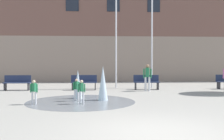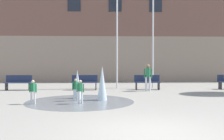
{
  "view_description": "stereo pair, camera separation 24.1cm",
  "coord_description": "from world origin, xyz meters",
  "px_view_note": "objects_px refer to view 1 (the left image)",
  "views": [
    {
      "loc": [
        -1.46,
        -6.22,
        1.71
      ],
      "look_at": [
        -0.64,
        7.51,
        1.3
      ],
      "focal_mm": 42.0,
      "sensor_mm": 36.0,
      "label": 1
    },
    {
      "loc": [
        -1.21,
        -6.23,
        1.71
      ],
      "look_at": [
        -0.64,
        7.51,
        1.3
      ],
      "focal_mm": 42.0,
      "sensor_mm": 36.0,
      "label": 2
    }
  ],
  "objects_px": {
    "child_in_fountain": "(82,90)",
    "child_running": "(34,90)",
    "child_with_pink_shirt": "(76,88)",
    "adult_near_bench": "(147,75)",
    "park_bench_near_trashcan": "(146,82)",
    "park_bench_center": "(17,82)",
    "park_bench_under_right_flagpole": "(84,82)",
    "flagpole_left": "(117,20)",
    "flagpole_right": "(152,24)"
  },
  "relations": [
    {
      "from": "child_in_fountain",
      "to": "flagpole_left",
      "type": "distance_m",
      "value": 7.9
    },
    {
      "from": "child_in_fountain",
      "to": "flagpole_left",
      "type": "xyz_separation_m",
      "value": [
        1.94,
        6.57,
        3.94
      ]
    },
    {
      "from": "flagpole_right",
      "to": "park_bench_near_trashcan",
      "type": "bearing_deg",
      "value": -117.98
    },
    {
      "from": "park_bench_center",
      "to": "child_in_fountain",
      "type": "height_order",
      "value": "child_in_fountain"
    },
    {
      "from": "park_bench_under_right_flagpole",
      "to": "flagpole_left",
      "type": "xyz_separation_m",
      "value": [
        2.1,
        1.08,
        4.03
      ]
    },
    {
      "from": "child_running",
      "to": "adult_near_bench",
      "type": "distance_m",
      "value": 7.17
    },
    {
      "from": "park_bench_under_right_flagpole",
      "to": "child_running",
      "type": "xyz_separation_m",
      "value": [
        -1.76,
        -5.47,
        0.1
      ]
    },
    {
      "from": "child_with_pink_shirt",
      "to": "flagpole_right",
      "type": "distance_m",
      "value": 8.21
    },
    {
      "from": "flagpole_left",
      "to": "child_in_fountain",
      "type": "bearing_deg",
      "value": -106.45
    },
    {
      "from": "child_in_fountain",
      "to": "flagpole_right",
      "type": "xyz_separation_m",
      "value": [
        4.34,
        6.57,
        3.65
      ]
    },
    {
      "from": "park_bench_center",
      "to": "child_running",
      "type": "height_order",
      "value": "child_running"
    },
    {
      "from": "child_running",
      "to": "child_with_pink_shirt",
      "type": "bearing_deg",
      "value": 63.14
    },
    {
      "from": "child_running",
      "to": "adult_near_bench",
      "type": "xyz_separation_m",
      "value": [
        5.54,
        4.54,
        0.35
      ]
    },
    {
      "from": "park_bench_center",
      "to": "park_bench_under_right_flagpole",
      "type": "xyz_separation_m",
      "value": [
        4.04,
        0.03,
        0.0
      ]
    },
    {
      "from": "child_with_pink_shirt",
      "to": "flagpole_right",
      "type": "xyz_separation_m",
      "value": [
        4.61,
        5.74,
        3.65
      ]
    },
    {
      "from": "park_bench_near_trashcan",
      "to": "adult_near_bench",
      "type": "relative_size",
      "value": 1.01
    },
    {
      "from": "child_running",
      "to": "adult_near_bench",
      "type": "relative_size",
      "value": 0.62
    },
    {
      "from": "park_bench_center",
      "to": "adult_near_bench",
      "type": "xyz_separation_m",
      "value": [
        7.82,
        -0.9,
        0.45
      ]
    },
    {
      "from": "park_bench_near_trashcan",
      "to": "child_running",
      "type": "xyz_separation_m",
      "value": [
        -5.66,
        -5.41,
        0.1
      ]
    },
    {
      "from": "flagpole_left",
      "to": "flagpole_right",
      "type": "height_order",
      "value": "flagpole_left"
    },
    {
      "from": "park_bench_under_right_flagpole",
      "to": "flagpole_left",
      "type": "relative_size",
      "value": 0.19
    },
    {
      "from": "park_bench_near_trashcan",
      "to": "child_with_pink_shirt",
      "type": "bearing_deg",
      "value": -130.99
    },
    {
      "from": "adult_near_bench",
      "to": "child_with_pink_shirt",
      "type": "distance_m",
      "value": 5.4
    },
    {
      "from": "adult_near_bench",
      "to": "park_bench_center",
      "type": "bearing_deg",
      "value": 100.49
    },
    {
      "from": "park_bench_center",
      "to": "child_with_pink_shirt",
      "type": "height_order",
      "value": "child_with_pink_shirt"
    },
    {
      "from": "child_running",
      "to": "child_in_fountain",
      "type": "xyz_separation_m",
      "value": [
        1.92,
        -0.02,
        0.0
      ]
    },
    {
      "from": "child_running",
      "to": "child_with_pink_shirt",
      "type": "relative_size",
      "value": 1.0
    },
    {
      "from": "park_bench_near_trashcan",
      "to": "park_bench_center",
      "type": "bearing_deg",
      "value": 179.76
    },
    {
      "from": "park_bench_near_trashcan",
      "to": "flagpole_left",
      "type": "relative_size",
      "value": 0.19
    },
    {
      "from": "park_bench_center",
      "to": "park_bench_near_trashcan",
      "type": "height_order",
      "value": "same"
    },
    {
      "from": "child_running",
      "to": "flagpole_left",
      "type": "bearing_deg",
      "value": 96.67
    },
    {
      "from": "adult_near_bench",
      "to": "child_in_fountain",
      "type": "xyz_separation_m",
      "value": [
        -3.62,
        -4.56,
        -0.35
      ]
    },
    {
      "from": "adult_near_bench",
      "to": "park_bench_under_right_flagpole",
      "type": "bearing_deg",
      "value": 93.21
    },
    {
      "from": "child_running",
      "to": "flagpole_right",
      "type": "relative_size",
      "value": 0.12
    },
    {
      "from": "park_bench_center",
      "to": "adult_near_bench",
      "type": "height_order",
      "value": "adult_near_bench"
    },
    {
      "from": "child_running",
      "to": "child_in_fountain",
      "type": "relative_size",
      "value": 1.0
    },
    {
      "from": "flagpole_right",
      "to": "park_bench_under_right_flagpole",
      "type": "bearing_deg",
      "value": -166.57
    },
    {
      "from": "park_bench_center",
      "to": "child_in_fountain",
      "type": "xyz_separation_m",
      "value": [
        4.2,
        -5.46,
        0.1
      ]
    },
    {
      "from": "park_bench_near_trashcan",
      "to": "child_with_pink_shirt",
      "type": "xyz_separation_m",
      "value": [
        -4.0,
        -4.6,
        0.1
      ]
    },
    {
      "from": "park_bench_near_trashcan",
      "to": "child_in_fountain",
      "type": "height_order",
      "value": "child_in_fountain"
    },
    {
      "from": "park_bench_near_trashcan",
      "to": "flagpole_right",
      "type": "relative_size",
      "value": 0.2
    },
    {
      "from": "park_bench_under_right_flagpole",
      "to": "child_in_fountain",
      "type": "relative_size",
      "value": 1.62
    },
    {
      "from": "park_bench_under_right_flagpole",
      "to": "park_bench_near_trashcan",
      "type": "distance_m",
      "value": 3.9
    },
    {
      "from": "child_in_fountain",
      "to": "child_running",
      "type": "bearing_deg",
      "value": 68.53
    },
    {
      "from": "park_bench_under_right_flagpole",
      "to": "park_bench_center",
      "type": "bearing_deg",
      "value": -179.56
    },
    {
      "from": "park_bench_center",
      "to": "adult_near_bench",
      "type": "distance_m",
      "value": 7.89
    },
    {
      "from": "park_bench_center",
      "to": "flagpole_left",
      "type": "xyz_separation_m",
      "value": [
        6.14,
        1.11,
        4.03
      ]
    },
    {
      "from": "park_bench_under_right_flagpole",
      "to": "child_running",
      "type": "relative_size",
      "value": 1.62
    },
    {
      "from": "child_running",
      "to": "adult_near_bench",
      "type": "bearing_deg",
      "value": 76.53
    },
    {
      "from": "flagpole_right",
      "to": "flagpole_left",
      "type": "bearing_deg",
      "value": 180.0
    }
  ]
}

